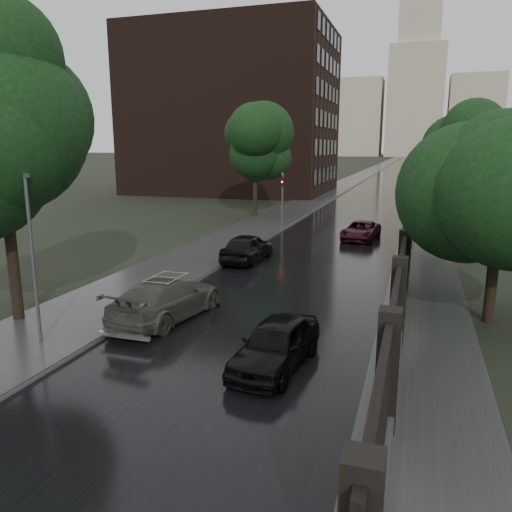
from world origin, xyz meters
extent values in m
plane|color=black|center=(0.00, 0.00, 0.00)|extent=(800.00, 800.00, 0.00)
cube|color=black|center=(0.00, 190.00, 0.01)|extent=(8.00, 420.00, 0.02)
cube|color=#2D2D2D|center=(-6.00, 190.00, 0.08)|extent=(4.00, 420.00, 0.16)
cube|color=#2D2D2D|center=(5.50, 190.00, 0.04)|extent=(3.00, 420.00, 0.08)
cube|color=#383533|center=(4.60, 32.00, 0.25)|extent=(0.40, 75.00, 0.50)
cube|color=black|center=(4.60, 32.00, 1.50)|extent=(0.15, 75.00, 2.00)
cube|color=black|center=(4.60, 70.00, 1.35)|extent=(0.45, 0.45, 2.70)
cylinder|color=black|center=(-7.60, 3.00, 3.58)|extent=(0.36, 0.36, 7.15)
cylinder|color=black|center=(-8.00, 30.00, 2.93)|extent=(0.36, 0.36, 5.85)
sphere|color=black|center=(-8.00, 30.00, 5.27)|extent=(4.25, 4.25, 4.25)
cylinder|color=black|center=(7.50, 8.00, 2.76)|extent=(0.36, 0.36, 5.53)
sphere|color=black|center=(7.50, 8.00, 4.97)|extent=(4.08, 4.08, 4.08)
cylinder|color=black|center=(7.50, 22.00, 2.76)|extent=(0.36, 0.36, 5.53)
sphere|color=black|center=(7.50, 22.00, 4.97)|extent=(4.08, 4.08, 4.08)
cylinder|color=black|center=(7.50, 40.00, 2.76)|extent=(0.36, 0.36, 5.53)
sphere|color=black|center=(7.50, 40.00, 4.97)|extent=(4.08, 4.08, 4.08)
cylinder|color=#59595E|center=(-5.40, 1.50, 2.50)|extent=(0.10, 0.10, 5.00)
cube|color=#59595E|center=(-5.40, 1.50, 5.05)|extent=(0.25, 0.12, 0.12)
cylinder|color=#59595E|center=(-4.30, 25.00, 1.50)|extent=(0.12, 0.12, 3.00)
imported|color=#59595E|center=(-4.30, 25.00, 3.50)|extent=(0.16, 0.20, 1.00)
sphere|color=#FF0C0C|center=(-4.30, 24.85, 3.35)|extent=(0.14, 0.14, 0.14)
cube|color=black|center=(-18.00, 52.00, 10.00)|extent=(24.00, 18.00, 20.00)
cube|color=tan|center=(-32.00, 300.00, 22.00)|extent=(28.00, 22.00, 44.00)
cube|color=tan|center=(32.00, 300.00, 22.00)|extent=(28.00, 22.00, 44.00)
cube|color=tan|center=(0.00, 300.00, 30.00)|extent=(30.00, 30.00, 60.00)
cube|color=tan|center=(0.00, 300.00, 70.00)|extent=(22.00, 22.00, 40.00)
imported|color=#3F4537|center=(-3.04, 4.94, 0.71)|extent=(2.64, 5.13, 1.42)
imported|color=black|center=(-3.25, 14.14, 0.73)|extent=(1.86, 4.33, 1.46)
imported|color=black|center=(1.60, 2.33, 0.66)|extent=(1.96, 4.02, 1.32)
imported|color=black|center=(1.67, 22.03, 0.59)|extent=(2.35, 4.44, 1.19)
camera|label=1|loc=(4.95, -9.75, 5.84)|focal=35.00mm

